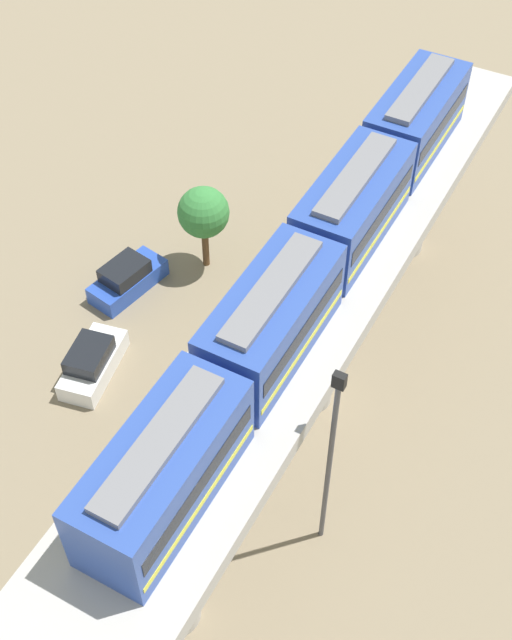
{
  "coord_description": "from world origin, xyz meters",
  "views": [
    {
      "loc": [
        -8.8,
        21.49,
        30.74
      ],
      "look_at": [
        2.5,
        0.68,
        4.66
      ],
      "focal_mm": 46.49,
      "sensor_mm": 36.0,
      "label": 1
    }
  ],
  "objects_px": {
    "train": "(315,260)",
    "parked_car_white": "(92,362)",
    "tree_near_viaduct": "(203,213)",
    "signal_post": "(330,456)",
    "parked_car_blue": "(127,278)"
  },
  "relations": [
    {
      "from": "parked_car_white",
      "to": "tree_near_viaduct",
      "type": "relative_size",
      "value": 0.91
    },
    {
      "from": "parked_car_white",
      "to": "tree_near_viaduct",
      "type": "height_order",
      "value": "tree_near_viaduct"
    },
    {
      "from": "parked_car_white",
      "to": "signal_post",
      "type": "bearing_deg",
      "value": 157.89
    },
    {
      "from": "train",
      "to": "tree_near_viaduct",
      "type": "bearing_deg",
      "value": -34.49
    },
    {
      "from": "train",
      "to": "tree_near_viaduct",
      "type": "height_order",
      "value": "train"
    },
    {
      "from": "tree_near_viaduct",
      "to": "train",
      "type": "bearing_deg",
      "value": 145.51
    },
    {
      "from": "train",
      "to": "parked_car_white",
      "type": "distance_m",
      "value": 13.23
    },
    {
      "from": "parked_car_white",
      "to": "tree_near_viaduct",
      "type": "distance_m",
      "value": 9.38
    },
    {
      "from": "train",
      "to": "signal_post",
      "type": "xyz_separation_m",
      "value": [
        -3.4,
        5.34,
        -3.59
      ]
    },
    {
      "from": "train",
      "to": "parked_car_blue",
      "type": "bearing_deg",
      "value": -12.42
    },
    {
      "from": "train",
      "to": "tree_near_viaduct",
      "type": "relative_size",
      "value": 5.59
    },
    {
      "from": "parked_car_blue",
      "to": "signal_post",
      "type": "distance_m",
      "value": 17.46
    },
    {
      "from": "train",
      "to": "parked_car_blue",
      "type": "height_order",
      "value": "train"
    },
    {
      "from": "train",
      "to": "parked_car_white",
      "type": "bearing_deg",
      "value": 16.55
    },
    {
      "from": "parked_car_blue",
      "to": "signal_post",
      "type": "xyz_separation_m",
      "value": [
        -14.79,
        7.85,
        4.97
      ]
    }
  ]
}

